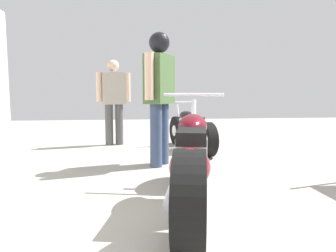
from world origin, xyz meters
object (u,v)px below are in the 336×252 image
(mechanic_in_blue, at_px, (114,97))
(mechanic_with_helmet, at_px, (159,87))
(motorcycle_black_naked, at_px, (192,130))
(motorcycle_maroon_cruiser, at_px, (192,162))

(mechanic_in_blue, distance_m, mechanic_with_helmet, 1.90)
(motorcycle_black_naked, bearing_deg, motorcycle_maroon_cruiser, -100.82)
(motorcycle_maroon_cruiser, relative_size, motorcycle_black_naked, 1.20)
(mechanic_in_blue, height_order, mechanic_with_helmet, mechanic_with_helmet)
(motorcycle_black_naked, relative_size, mechanic_in_blue, 1.10)
(motorcycle_maroon_cruiser, distance_m, motorcycle_black_naked, 2.71)
(motorcycle_black_naked, xyz_separation_m, mechanic_in_blue, (-1.34, 0.75, 0.55))
(mechanic_with_helmet, bearing_deg, mechanic_in_blue, 111.90)
(motorcycle_maroon_cruiser, relative_size, mechanic_in_blue, 1.32)
(motorcycle_maroon_cruiser, height_order, motorcycle_black_naked, motorcycle_maroon_cruiser)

